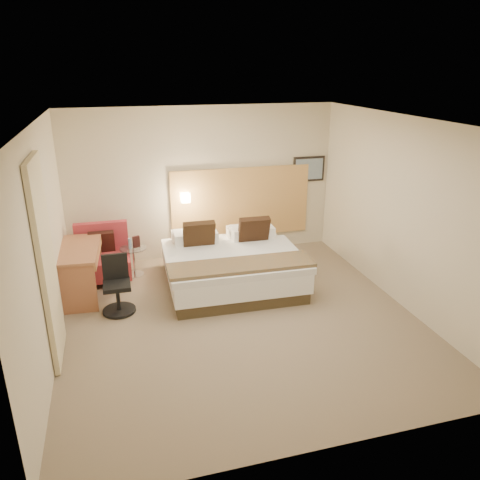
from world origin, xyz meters
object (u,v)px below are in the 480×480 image
object	(u,v)px
side_table	(134,260)
desk	(81,258)
desk_chair	(117,289)
lounge_chair	(103,258)
bed	(231,264)

from	to	relation	value
side_table	desk	bearing A→B (deg)	-145.86
side_table	desk	xyz separation A→B (m)	(-0.78, -0.53, 0.34)
side_table	desk_chair	bearing A→B (deg)	-104.19
lounge_chair	desk	distance (m)	0.64
side_table	desk_chair	size ratio (longest dim) A/B	0.68
lounge_chair	side_table	world-z (taller)	lounge_chair
lounge_chair	desk	world-z (taller)	lounge_chair
desk	bed	bearing A→B (deg)	-5.32
bed	desk	bearing A→B (deg)	174.68
side_table	desk	world-z (taller)	desk
bed	desk_chair	xyz separation A→B (m)	(-1.78, -0.45, 0.01)
bed	side_table	bearing A→B (deg)	153.45
bed	lounge_chair	xyz separation A→B (m)	(-1.97, 0.72, 0.03)
desk_chair	bed	bearing A→B (deg)	14.14
desk	desk_chair	size ratio (longest dim) A/B	1.54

